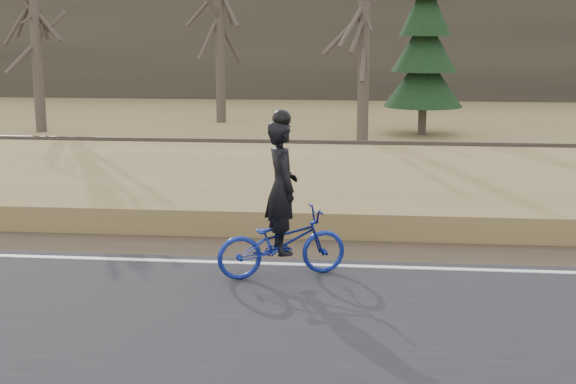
# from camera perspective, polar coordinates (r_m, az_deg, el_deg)

# --- Properties ---
(ballast) EXTENTS (120.00, 3.00, 0.45)m
(ballast) POSITION_cam_1_polar(r_m,az_deg,el_deg) (19.99, 18.70, 1.54)
(ballast) COLOR slate
(ballast) RESTS_ON ground
(railroad) EXTENTS (120.00, 2.40, 0.29)m
(railroad) POSITION_cam_1_polar(r_m,az_deg,el_deg) (19.95, 18.76, 2.40)
(railroad) COLOR black
(railroad) RESTS_ON ballast
(treeline_backdrop) EXTENTS (120.00, 4.00, 6.00)m
(treeline_backdrop) POSITION_cam_1_polar(r_m,az_deg,el_deg) (41.45, 12.25, 10.69)
(treeline_backdrop) COLOR #383328
(treeline_backdrop) RESTS_ON ground
(cyclist) EXTENTS (1.96, 1.26, 2.37)m
(cyclist) POSITION_cam_1_polar(r_m,az_deg,el_deg) (11.24, -0.45, -2.26)
(cyclist) COLOR navy
(cyclist) RESTS_ON road
(bare_tree_far_left) EXTENTS (0.36, 0.36, 6.41)m
(bare_tree_far_left) POSITION_cam_1_polar(r_m,az_deg,el_deg) (28.56, -17.50, 10.50)
(bare_tree_far_left) COLOR #4A4036
(bare_tree_far_left) RESTS_ON ground
(bare_tree_left) EXTENTS (0.36, 0.36, 7.47)m
(bare_tree_left) POSITION_cam_1_polar(r_m,az_deg,el_deg) (30.20, -4.88, 12.03)
(bare_tree_left) COLOR #4A4036
(bare_tree_left) RESTS_ON ground
(bare_tree_near_left) EXTENTS (0.36, 0.36, 6.24)m
(bare_tree_near_left) POSITION_cam_1_polar(r_m,az_deg,el_deg) (24.36, 5.44, 10.67)
(bare_tree_near_left) COLOR #4A4036
(bare_tree_near_left) RESTS_ON ground
(conifer) EXTENTS (2.60, 2.60, 6.20)m
(conifer) POSITION_cam_1_polar(r_m,az_deg,el_deg) (26.93, 9.70, 10.25)
(conifer) COLOR #4A4036
(conifer) RESTS_ON ground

